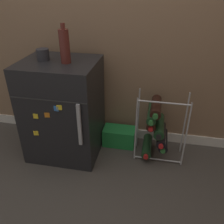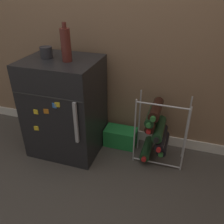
# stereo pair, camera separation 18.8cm
# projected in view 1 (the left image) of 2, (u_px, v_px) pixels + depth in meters

# --- Properties ---
(ground_plane) EXTENTS (14.00, 14.00, 0.00)m
(ground_plane) POSITION_uv_depth(u_px,v_px,m) (111.00, 183.00, 1.77)
(ground_plane) COLOR #423D38
(mini_fridge) EXTENTS (0.57, 0.51, 0.80)m
(mini_fridge) POSITION_uv_depth(u_px,v_px,m) (64.00, 110.00, 1.92)
(mini_fridge) COLOR black
(mini_fridge) RESTS_ON ground_plane
(wine_rack) EXTENTS (0.40, 0.33, 0.57)m
(wine_rack) POSITION_uv_depth(u_px,v_px,m) (156.00, 127.00, 1.91)
(wine_rack) COLOR #B2B2B7
(wine_rack) RESTS_ON ground_plane
(soda_box) EXTENTS (0.28, 0.16, 0.16)m
(soda_box) POSITION_uv_depth(u_px,v_px,m) (119.00, 136.00, 2.15)
(soda_box) COLOR #1E7F38
(soda_box) RESTS_ON ground_plane
(fridge_top_cup) EXTENTS (0.09, 0.09, 0.08)m
(fridge_top_cup) POSITION_uv_depth(u_px,v_px,m) (43.00, 55.00, 1.72)
(fridge_top_cup) COLOR #28282D
(fridge_top_cup) RESTS_ON mini_fridge
(fridge_top_bottle) EXTENTS (0.07, 0.07, 0.27)m
(fridge_top_bottle) POSITION_uv_depth(u_px,v_px,m) (65.00, 46.00, 1.63)
(fridge_top_bottle) COLOR #56231E
(fridge_top_bottle) RESTS_ON mini_fridge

